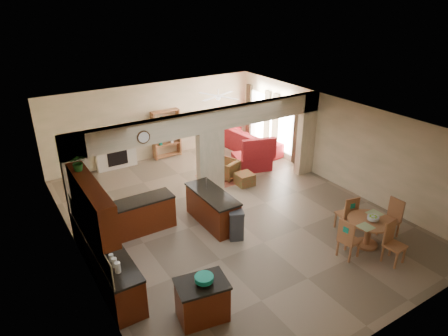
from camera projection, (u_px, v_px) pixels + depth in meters
floor at (229, 215)px, 11.25m from camera, size 10.00×10.00×0.00m
ceiling at (230, 119)px, 10.10m from camera, size 10.00×10.00×0.00m
wall_back at (155, 121)px, 14.52m from camera, size 8.00×0.00×8.00m
wall_front at (388, 273)px, 6.83m from camera, size 8.00×0.00×8.00m
wall_left at (76, 210)px, 8.73m from camera, size 0.00×10.00×10.00m
wall_right at (335, 142)px, 12.62m from camera, size 0.00×10.00×10.00m
partition_left_pier at (79, 189)px, 9.65m from camera, size 0.60×0.25×2.80m
partition_center_pier at (210, 167)px, 11.57m from camera, size 0.80×0.25×2.20m
partition_right_pier at (306, 134)px, 13.24m from camera, size 0.60×0.25×2.80m
partition_header at (210, 121)px, 10.99m from camera, size 8.00×0.25×0.60m
kitchen_counter at (118, 241)px, 9.29m from camera, size 2.52×3.29×1.48m
upper_cabinets at (91, 203)px, 7.99m from camera, size 0.35×2.40×0.90m
peninsula at (213, 208)px, 10.69m from camera, size 0.70×1.85×0.91m
wall_clock at (144, 137)px, 9.92m from camera, size 0.34×0.03×0.34m
rug at (225, 177)px, 13.45m from camera, size 1.60×1.30×0.01m
fireplace at (116, 152)px, 13.94m from camera, size 1.60×0.35×1.20m
shelving_unit at (166, 134)px, 14.76m from camera, size 1.00×0.32×1.80m
window_a at (286, 128)px, 14.46m from camera, size 0.02×0.90×1.90m
window_b at (258, 116)px, 15.77m from camera, size 0.02×0.90×1.90m
glazed_door at (272, 126)px, 15.18m from camera, size 0.02×0.70×2.10m
drape_a_left at (297, 133)px, 13.98m from camera, size 0.10×0.28×2.30m
drape_a_right at (275, 124)px, 14.90m from camera, size 0.10×0.28×2.30m
drape_b_left at (267, 120)px, 15.29m from camera, size 0.10×0.28×2.30m
drape_b_right at (249, 113)px, 16.21m from camera, size 0.10×0.28×2.30m
ceiling_fan at (218, 96)px, 13.23m from camera, size 1.00×1.00×0.10m
kitchen_island at (202, 300)px, 7.60m from camera, size 1.07×0.85×0.84m
teal_bowl at (204, 280)px, 7.37m from camera, size 0.36×0.36×0.17m
trash_can at (236, 226)px, 10.04m from camera, size 0.43×0.40×0.73m
dining_table at (369, 228)px, 9.73m from camera, size 1.06×1.06×0.73m
fruit_bowl at (373, 218)px, 9.56m from camera, size 0.28×0.28×0.15m
sofa at (249, 140)px, 15.53m from camera, size 2.91×1.35×0.82m
chaise at (252, 161)px, 14.10m from camera, size 1.43×1.28×0.48m
armchair at (227, 169)px, 13.31m from camera, size 0.88×0.89×0.64m
ottoman at (245, 179)px, 12.90m from camera, size 0.56×0.56×0.39m
plant at (78, 162)px, 8.24m from camera, size 0.38×0.34×0.37m
chair_north at (348, 213)px, 10.28m from camera, size 0.49×0.49×1.02m
chair_east at (392, 217)px, 10.11m from camera, size 0.43×0.42×1.02m
chair_south at (392, 240)px, 9.15m from camera, size 0.46×0.46×1.02m
chair_west at (348, 238)px, 9.25m from camera, size 0.47×0.47×1.02m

